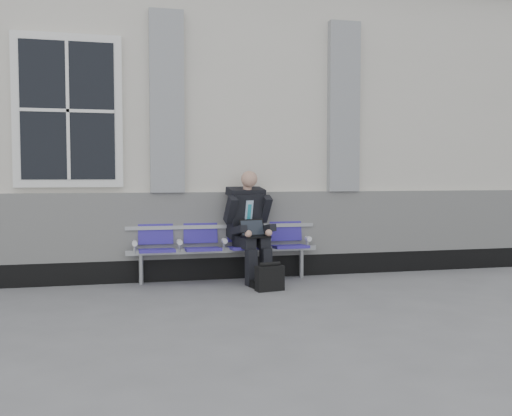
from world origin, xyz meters
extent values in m
plane|color=slate|center=(0.00, 0.00, 0.00)|extent=(70.00, 70.00, 0.00)
cube|color=beige|center=(0.00, 3.50, 2.10)|extent=(14.00, 4.00, 4.20)
cube|color=black|center=(0.00, 1.47, 0.15)|extent=(14.00, 0.10, 0.30)
cube|color=silver|center=(0.00, 1.46, 0.75)|extent=(14.00, 0.08, 0.90)
cube|color=gray|center=(1.60, 1.44, 2.40)|extent=(0.45, 0.14, 2.40)
cube|color=gray|center=(4.10, 1.44, 2.40)|extent=(0.45, 0.14, 2.40)
cube|color=white|center=(0.35, 1.46, 2.25)|extent=(1.35, 0.10, 1.95)
cube|color=black|center=(0.35, 1.41, 2.25)|extent=(1.15, 0.02, 1.75)
cube|color=#9EA0A3|center=(2.34, 1.30, 0.42)|extent=(2.60, 0.07, 0.07)
cube|color=#9EA0A3|center=(2.34, 1.42, 0.73)|extent=(2.60, 0.05, 0.05)
cylinder|color=#9EA0A3|center=(1.24, 1.30, 0.20)|extent=(0.06, 0.06, 0.39)
cylinder|color=#9EA0A3|center=(3.44, 1.30, 0.20)|extent=(0.06, 0.06, 0.39)
cube|color=#2D1F94|center=(1.44, 1.22, 0.45)|extent=(0.46, 0.42, 0.07)
cube|color=#2D1F94|center=(1.44, 1.43, 0.71)|extent=(0.46, 0.10, 0.40)
cube|color=#2D1F94|center=(2.04, 1.22, 0.45)|extent=(0.46, 0.42, 0.07)
cube|color=#2D1F94|center=(2.04, 1.43, 0.71)|extent=(0.46, 0.10, 0.40)
cube|color=#2D1F94|center=(2.64, 1.22, 0.45)|extent=(0.46, 0.42, 0.07)
cube|color=#2D1F94|center=(2.64, 1.43, 0.71)|extent=(0.46, 0.10, 0.40)
cube|color=#2D1F94|center=(3.24, 1.22, 0.45)|extent=(0.46, 0.42, 0.07)
cube|color=#2D1F94|center=(3.24, 1.43, 0.71)|extent=(0.46, 0.10, 0.40)
cylinder|color=white|center=(1.16, 1.25, 0.55)|extent=(0.07, 0.12, 0.07)
cylinder|color=white|center=(1.74, 1.25, 0.55)|extent=(0.07, 0.12, 0.07)
cylinder|color=white|center=(2.34, 1.25, 0.55)|extent=(0.07, 0.12, 0.07)
cylinder|color=white|center=(2.94, 1.25, 0.55)|extent=(0.07, 0.12, 0.07)
cylinder|color=white|center=(3.52, 1.25, 0.55)|extent=(0.07, 0.12, 0.07)
cube|color=black|center=(2.63, 0.81, 0.05)|extent=(0.17, 0.29, 0.09)
cube|color=black|center=(2.84, 0.85, 0.05)|extent=(0.17, 0.29, 0.09)
cube|color=black|center=(2.62, 0.87, 0.25)|extent=(0.15, 0.16, 0.47)
cube|color=black|center=(2.82, 0.91, 0.25)|extent=(0.15, 0.16, 0.47)
cube|color=black|center=(2.57, 1.09, 0.54)|extent=(0.24, 0.49, 0.15)
cube|color=black|center=(2.78, 1.14, 0.54)|extent=(0.24, 0.49, 0.15)
cube|color=black|center=(2.63, 1.32, 0.89)|extent=(0.50, 0.44, 0.66)
cube|color=silver|center=(2.66, 1.20, 0.91)|extent=(0.12, 0.12, 0.37)
cube|color=teal|center=(2.66, 1.19, 0.89)|extent=(0.06, 0.09, 0.31)
cube|color=black|center=(2.64, 1.29, 1.20)|extent=(0.54, 0.34, 0.15)
cylinder|color=tan|center=(2.65, 1.24, 1.27)|extent=(0.11, 0.11, 0.10)
sphere|color=tan|center=(2.66, 1.18, 1.38)|extent=(0.22, 0.22, 0.22)
cube|color=black|center=(2.41, 1.17, 0.97)|extent=(0.16, 0.31, 0.39)
cube|color=black|center=(2.90, 1.27, 0.97)|extent=(0.16, 0.31, 0.39)
cube|color=black|center=(2.49, 0.99, 0.72)|extent=(0.16, 0.34, 0.15)
cube|color=black|center=(2.90, 1.08, 0.72)|extent=(0.16, 0.34, 0.15)
sphere|color=tan|center=(2.58, 0.86, 0.68)|extent=(0.09, 0.09, 0.09)
sphere|color=tan|center=(2.86, 0.92, 0.68)|extent=(0.09, 0.09, 0.09)
cube|color=black|center=(2.70, 0.97, 0.63)|extent=(0.39, 0.30, 0.02)
cube|color=black|center=(2.68, 1.09, 0.74)|extent=(0.36, 0.16, 0.22)
cube|color=black|center=(2.68, 1.08, 0.74)|extent=(0.32, 0.13, 0.19)
cube|color=black|center=(2.77, 0.52, 0.16)|extent=(0.37, 0.21, 0.31)
cylinder|color=black|center=(2.77, 0.52, 0.33)|extent=(0.28, 0.10, 0.05)
camera|label=1|loc=(1.00, -6.24, 1.43)|focal=40.00mm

